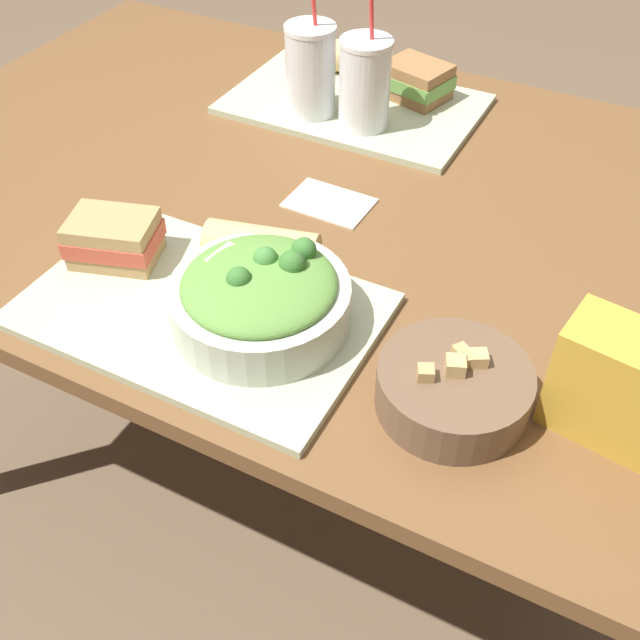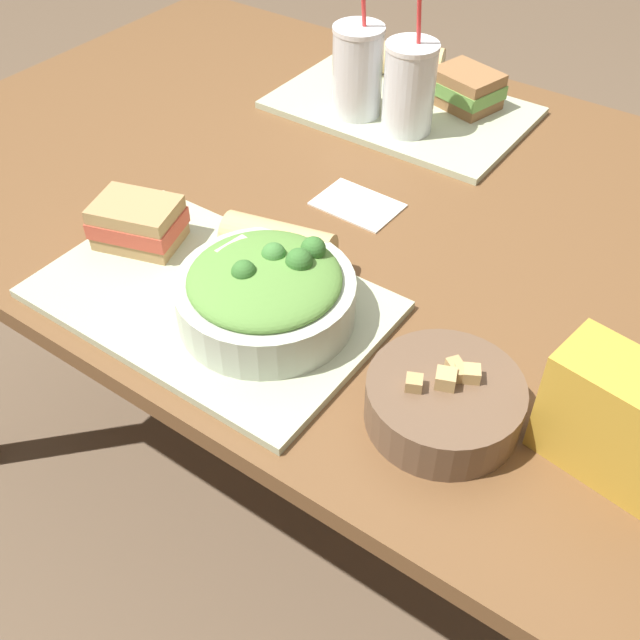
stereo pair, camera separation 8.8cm
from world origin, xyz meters
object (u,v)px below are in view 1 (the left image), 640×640
at_px(soup_bowl, 454,387).
at_px(drink_cup_red, 365,86).
at_px(baguette_far, 355,57).
at_px(salad_bowl, 260,296).
at_px(sandwich_far, 417,81).
at_px(sandwich_near, 114,239).
at_px(napkin_folded, 329,203).
at_px(baguette_near, 263,248).
at_px(drink_cup_dark, 311,73).
at_px(chip_bag, 629,390).

height_order(soup_bowl, drink_cup_red, drink_cup_red).
bearing_deg(baguette_far, salad_bowl, 178.42).
relative_size(soup_bowl, sandwich_far, 1.32).
relative_size(salad_bowl, soup_bowl, 1.28).
height_order(sandwich_near, napkin_folded, sandwich_near).
bearing_deg(sandwich_far, salad_bowl, -70.01).
xyz_separation_m(soup_bowl, drink_cup_red, (-0.36, 0.52, 0.05)).
bearing_deg(napkin_folded, sandwich_near, -125.99).
height_order(baguette_near, napkin_folded, baguette_near).
xyz_separation_m(sandwich_near, drink_cup_dark, (0.04, 0.49, 0.04)).
height_order(sandwich_near, drink_cup_dark, drink_cup_dark).
bearing_deg(chip_bag, drink_cup_red, 146.60).
distance_m(baguette_near, baguette_far, 0.62).
bearing_deg(napkin_folded, salad_bowl, -80.10).
height_order(baguette_near, drink_cup_dark, drink_cup_dark).
height_order(chip_bag, napkin_folded, chip_bag).
xyz_separation_m(sandwich_near, napkin_folded, (0.19, 0.27, -0.04)).
relative_size(baguette_near, napkin_folded, 1.26).
bearing_deg(sandwich_far, sandwich_near, -91.49).
bearing_deg(drink_cup_red, soup_bowl, -55.78).
height_order(sandwich_far, chip_bag, chip_bag).
relative_size(sandwich_far, drink_cup_red, 0.55).
xyz_separation_m(soup_bowl, chip_bag, (0.17, 0.05, 0.04)).
xyz_separation_m(soup_bowl, baguette_far, (-0.46, 0.70, 0.01)).
relative_size(soup_bowl, napkin_folded, 1.36).
distance_m(drink_cup_red, napkin_folded, 0.25).
bearing_deg(chip_bag, sandwich_far, 137.04).
height_order(salad_bowl, napkin_folded, salad_bowl).
bearing_deg(drink_cup_red, sandwich_near, -106.28).
bearing_deg(sandwich_far, soup_bowl, -49.59).
distance_m(baguette_near, napkin_folded, 0.19).
bearing_deg(chip_bag, drink_cup_dark, 151.61).
bearing_deg(sandwich_near, drink_cup_red, 56.28).
height_order(sandwich_far, drink_cup_red, drink_cup_red).
xyz_separation_m(baguette_near, drink_cup_red, (-0.04, 0.42, 0.04)).
xyz_separation_m(salad_bowl, soup_bowl, (0.26, -0.01, -0.02)).
height_order(salad_bowl, sandwich_near, salad_bowl).
height_order(baguette_near, chip_bag, chip_bag).
bearing_deg(salad_bowl, napkin_folded, 99.90).
bearing_deg(sandwich_near, baguette_near, 5.01).
xyz_separation_m(soup_bowl, baguette_near, (-0.31, 0.11, 0.01)).
bearing_deg(sandwich_near, baguette_far, 69.13).
xyz_separation_m(baguette_near, napkin_folded, (0.00, 0.19, -0.04)).
xyz_separation_m(sandwich_far, baguette_far, (-0.15, 0.05, -0.00)).
distance_m(soup_bowl, drink_cup_dark, 0.70).
bearing_deg(sandwich_far, napkin_folded, -73.92).
xyz_separation_m(sandwich_far, napkin_folded, (0.01, -0.36, -0.04)).
xyz_separation_m(baguette_near, sandwich_far, (-0.00, 0.55, 0.00)).
xyz_separation_m(salad_bowl, sandwich_far, (-0.06, 0.65, -0.01)).
distance_m(sandwich_far, chip_bag, 0.78).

